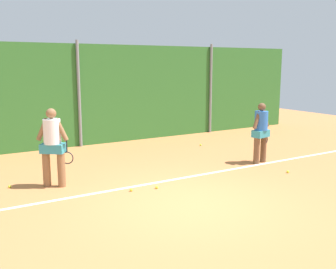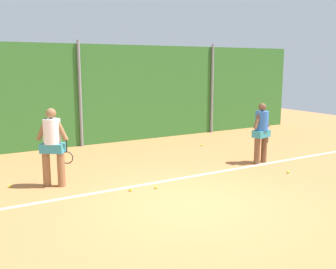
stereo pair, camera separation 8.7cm
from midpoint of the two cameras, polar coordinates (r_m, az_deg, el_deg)
ground_plane at (r=9.42m, az=-3.34°, el=-6.53°), size 28.51×28.51×0.00m
hedge_fence_backdrop at (r=13.39m, az=-12.62°, el=5.52°), size 18.53×0.25×3.35m
fence_post_center at (r=13.22m, az=-12.40°, el=5.71°), size 0.10×0.10×3.46m
fence_post_right at (r=15.72m, az=6.55°, el=6.56°), size 0.10×0.10×3.46m
court_baseline_paint at (r=9.11m, az=-2.27°, el=-7.08°), size 13.54×0.10×0.01m
player_foreground_near at (r=11.06m, az=13.58°, el=0.66°), size 0.76×0.38×1.66m
player_midcourt at (r=9.05m, az=-16.07°, el=-1.20°), size 0.70×0.55×1.76m
tennis_ball_1 at (r=9.48m, az=-21.65°, el=-6.93°), size 0.07×0.07×0.07m
tennis_ball_3 at (r=13.24m, az=5.06°, el=-1.51°), size 0.07×0.07×0.07m
tennis_ball_4 at (r=8.61m, az=-5.14°, el=-7.95°), size 0.07×0.07×0.07m
tennis_ball_5 at (r=10.39m, az=17.21°, el=-5.20°), size 0.07×0.07×0.07m
tennis_ball_6 at (r=8.75m, az=-1.43°, el=-7.62°), size 0.07×0.07×0.07m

